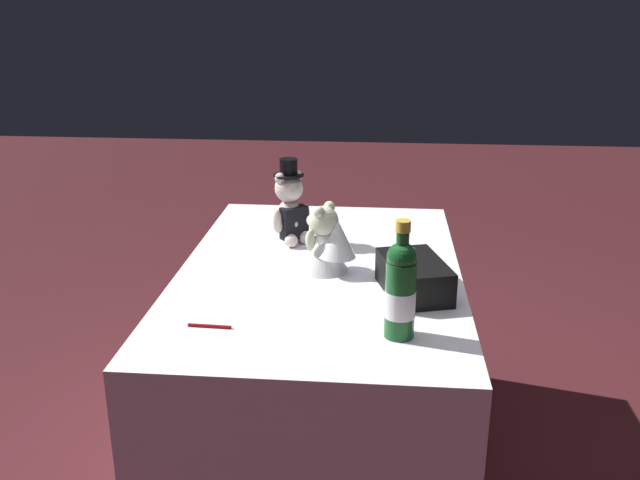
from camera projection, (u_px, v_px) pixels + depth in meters
ground_plane at (320, 461)px, 2.58m from camera, size 12.00×12.00×0.00m
reception_table at (320, 370)px, 2.45m from camera, size 1.45×0.93×0.77m
teddy_bear_groom at (290, 209)px, 2.53m from camera, size 0.15×0.14×0.31m
teddy_bear_bride at (327, 242)px, 2.27m from camera, size 0.20×0.22×0.23m
champagne_bottle at (401, 289)px, 1.81m from camera, size 0.08×0.08×0.33m
signing_pen at (208, 326)px, 1.91m from camera, size 0.01×0.13×0.01m
gift_case_black at (414, 277)px, 2.11m from camera, size 0.31×0.24×0.11m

